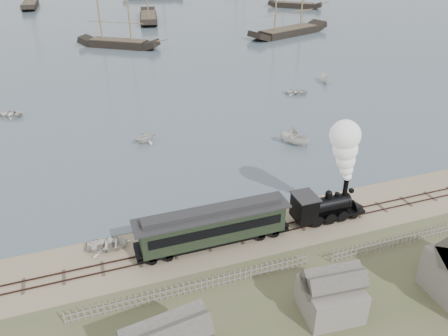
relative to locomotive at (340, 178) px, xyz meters
name	(u,v)px	position (x,y,z in m)	size (l,w,h in m)	color
ground	(242,224)	(-8.64, 2.00, -4.37)	(600.00, 600.00, 0.00)	tan
rail_track	(251,236)	(-8.64, 0.00, -4.33)	(120.00, 1.80, 0.16)	#311F1A
picket_fence_west	(196,292)	(-15.14, -5.00, -4.37)	(19.00, 0.10, 1.20)	slate
picket_fence_east	(406,244)	(3.86, -5.50, -4.37)	(15.00, 0.10, 1.20)	slate
shed_mid	(329,312)	(-6.64, -10.00, -4.37)	(4.00, 3.50, 3.60)	slate
locomotive	(340,178)	(0.00, 0.00, 0.00)	(7.60, 2.84, 9.48)	black
passenger_coach	(213,225)	(-12.17, 0.00, -2.30)	(13.48, 2.60, 3.27)	black
beached_dinghy	(109,244)	(-20.82, 2.52, -3.98)	(3.78, 2.70, 0.78)	silver
rowboat_1	(145,137)	(-14.09, 22.37, -3.51)	(3.05, 2.64, 1.61)	silver
rowboat_2	(295,140)	(3.66, 15.29, -3.57)	(3.81, 1.43, 1.47)	silver
rowboat_3	(297,92)	(12.84, 32.36, -3.92)	(3.79, 2.71, 0.78)	silver
rowboat_4	(293,133)	(4.14, 16.85, -3.39)	(3.48, 3.01, 1.84)	silver
rowboat_5	(325,79)	(20.37, 36.16, -3.66)	(3.35, 1.26, 1.29)	silver
rowboat_6	(9,114)	(-31.29, 37.59, -3.90)	(3.95, 2.82, 0.82)	silver
schooner_2	(114,1)	(-10.75, 74.30, 5.69)	(18.97, 4.38, 20.00)	black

